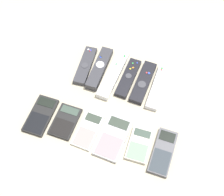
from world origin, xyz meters
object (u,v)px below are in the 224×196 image
at_px(remote_0, 85,66).
at_px(remote_2, 113,74).
at_px(remote_4, 143,82).
at_px(calculator_4, 139,145).
at_px(remote_3, 128,78).
at_px(remote_1, 100,68).
at_px(calculator_2, 88,130).
at_px(calculator_5, 163,152).
at_px(calculator_0, 41,115).
at_px(calculator_3, 113,137).
at_px(remote_5, 158,87).
at_px(calculator_1, 65,121).

distance_m(remote_0, remote_2, 0.11).
relative_size(remote_4, calculator_4, 1.55).
bearing_deg(remote_3, remote_1, -178.82).
bearing_deg(calculator_2, calculator_5, 4.47).
bearing_deg(remote_4, remote_0, -177.88).
xyz_separation_m(remote_3, calculator_0, (-0.24, -0.24, -0.00)).
xyz_separation_m(remote_1, remote_2, (0.06, -0.01, -0.00)).
bearing_deg(remote_3, calculator_3, -81.74).
distance_m(remote_5, calculator_3, 0.25).
xyz_separation_m(calculator_1, calculator_3, (0.17, -0.01, 0.00)).
distance_m(remote_5, calculator_2, 0.30).
xyz_separation_m(remote_0, remote_4, (0.22, -0.00, 0.00)).
relative_size(remote_5, calculator_2, 1.42).
distance_m(calculator_0, calculator_1, 0.09).
bearing_deg(remote_1, calculator_2, -78.66).
distance_m(remote_1, calculator_3, 0.28).
bearing_deg(calculator_2, remote_5, 56.65).
bearing_deg(calculator_2, remote_3, 78.32).
bearing_deg(calculator_1, calculator_4, 0.75).
bearing_deg(calculator_0, calculator_3, 0.31).
bearing_deg(calculator_5, calculator_4, -178.75).
relative_size(remote_0, calculator_1, 1.39).
relative_size(remote_2, calculator_3, 1.38).
xyz_separation_m(calculator_2, calculator_4, (0.17, 0.00, 0.00)).
relative_size(calculator_3, calculator_4, 1.36).
xyz_separation_m(remote_3, remote_4, (0.06, -0.00, 0.00)).
bearing_deg(remote_0, remote_4, -5.09).
relative_size(calculator_2, calculator_3, 0.85).
bearing_deg(remote_3, remote_4, 1.42).
bearing_deg(calculator_0, remote_1, 63.02).
relative_size(remote_2, calculator_0, 1.51).
height_order(remote_4, calculator_0, remote_4).
relative_size(remote_4, calculator_1, 1.48).
distance_m(calculator_0, calculator_4, 0.35).
distance_m(remote_2, calculator_3, 0.25).
relative_size(remote_4, calculator_2, 1.34).
height_order(remote_5, calculator_4, remote_5).
height_order(remote_1, remote_3, remote_1).
height_order(remote_0, calculator_2, remote_0).
xyz_separation_m(remote_3, calculator_3, (0.02, -0.24, -0.00)).
relative_size(calculator_2, calculator_4, 1.16).
bearing_deg(calculator_3, remote_2, 111.79).
relative_size(remote_2, remote_3, 1.28).
bearing_deg(calculator_1, remote_5, 42.71).
height_order(remote_1, remote_2, remote_1).
bearing_deg(calculator_2, remote_0, 116.37).
xyz_separation_m(calculator_0, calculator_1, (0.09, 0.00, -0.00)).
height_order(calculator_3, calculator_5, same).
xyz_separation_m(calculator_3, calculator_4, (0.09, 0.00, -0.00)).
height_order(remote_0, calculator_0, remote_0).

